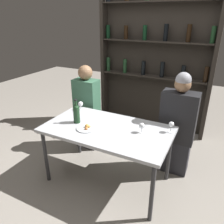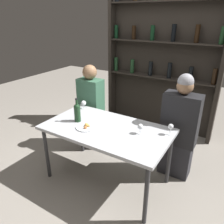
{
  "view_description": "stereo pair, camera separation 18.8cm",
  "coord_description": "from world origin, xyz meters",
  "px_view_note": "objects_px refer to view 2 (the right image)",
  "views": [
    {
      "loc": [
        1.03,
        -1.92,
        1.88
      ],
      "look_at": [
        0.0,
        0.12,
        0.88
      ],
      "focal_mm": 35.0,
      "sensor_mm": 36.0,
      "label": 1
    },
    {
      "loc": [
        1.2,
        -1.83,
        1.88
      ],
      "look_at": [
        0.0,
        0.12,
        0.88
      ],
      "focal_mm": 35.0,
      "sensor_mm": 36.0,
      "label": 2
    }
  ],
  "objects_px": {
    "food_plate_0": "(86,127)",
    "seated_person_left": "(91,109)",
    "seated_person_right": "(179,130)",
    "wine_bottle": "(77,112)",
    "wine_glass_2": "(140,127)",
    "wine_glass_0": "(84,103)",
    "wine_glass_1": "(171,127)"
  },
  "relations": [
    {
      "from": "wine_bottle",
      "to": "seated_person_right",
      "type": "bearing_deg",
      "value": 29.98
    },
    {
      "from": "wine_bottle",
      "to": "food_plate_0",
      "type": "bearing_deg",
      "value": -23.6
    },
    {
      "from": "wine_glass_1",
      "to": "wine_glass_2",
      "type": "height_order",
      "value": "wine_glass_1"
    },
    {
      "from": "wine_glass_2",
      "to": "seated_person_left",
      "type": "distance_m",
      "value": 1.16
    },
    {
      "from": "wine_glass_1",
      "to": "wine_bottle",
      "type": "bearing_deg",
      "value": -165.94
    },
    {
      "from": "wine_glass_0",
      "to": "seated_person_right",
      "type": "height_order",
      "value": "seated_person_right"
    },
    {
      "from": "wine_glass_2",
      "to": "food_plate_0",
      "type": "distance_m",
      "value": 0.61
    },
    {
      "from": "wine_glass_0",
      "to": "seated_person_right",
      "type": "relative_size",
      "value": 0.09
    },
    {
      "from": "wine_glass_0",
      "to": "seated_person_left",
      "type": "bearing_deg",
      "value": 106.79
    },
    {
      "from": "wine_glass_0",
      "to": "wine_glass_2",
      "type": "relative_size",
      "value": 1.02
    },
    {
      "from": "seated_person_right",
      "to": "wine_bottle",
      "type": "bearing_deg",
      "value": -150.02
    },
    {
      "from": "wine_glass_2",
      "to": "seated_person_right",
      "type": "height_order",
      "value": "seated_person_right"
    },
    {
      "from": "wine_bottle",
      "to": "seated_person_left",
      "type": "height_order",
      "value": "seated_person_left"
    },
    {
      "from": "wine_glass_0",
      "to": "seated_person_right",
      "type": "distance_m",
      "value": 1.28
    },
    {
      "from": "wine_glass_0",
      "to": "food_plate_0",
      "type": "bearing_deg",
      "value": -48.99
    },
    {
      "from": "wine_glass_0",
      "to": "food_plate_0",
      "type": "height_order",
      "value": "wine_glass_0"
    },
    {
      "from": "wine_bottle",
      "to": "wine_glass_0",
      "type": "distance_m",
      "value": 0.39
    },
    {
      "from": "wine_glass_1",
      "to": "wine_glass_2",
      "type": "bearing_deg",
      "value": -151.97
    },
    {
      "from": "food_plate_0",
      "to": "seated_person_left",
      "type": "height_order",
      "value": "seated_person_left"
    },
    {
      "from": "wine_glass_0",
      "to": "seated_person_left",
      "type": "distance_m",
      "value": 0.35
    },
    {
      "from": "seated_person_right",
      "to": "wine_glass_0",
      "type": "bearing_deg",
      "value": -167.7
    },
    {
      "from": "wine_glass_1",
      "to": "wine_glass_2",
      "type": "distance_m",
      "value": 0.32
    },
    {
      "from": "seated_person_right",
      "to": "wine_glass_2",
      "type": "bearing_deg",
      "value": -120.37
    },
    {
      "from": "food_plate_0",
      "to": "seated_person_left",
      "type": "relative_size",
      "value": 0.18
    },
    {
      "from": "wine_glass_0",
      "to": "wine_glass_2",
      "type": "bearing_deg",
      "value": -13.57
    },
    {
      "from": "wine_glass_2",
      "to": "food_plate_0",
      "type": "bearing_deg",
      "value": -161.15
    },
    {
      "from": "wine_glass_1",
      "to": "food_plate_0",
      "type": "height_order",
      "value": "wine_glass_1"
    },
    {
      "from": "wine_glass_2",
      "to": "wine_bottle",
      "type": "bearing_deg",
      "value": -171.61
    },
    {
      "from": "wine_glass_1",
      "to": "seated_person_right",
      "type": "distance_m",
      "value": 0.4
    },
    {
      "from": "seated_person_left",
      "to": "seated_person_right",
      "type": "distance_m",
      "value": 1.32
    },
    {
      "from": "wine_bottle",
      "to": "seated_person_left",
      "type": "distance_m",
      "value": 0.71
    },
    {
      "from": "wine_bottle",
      "to": "seated_person_left",
      "type": "bearing_deg",
      "value": 113.02
    }
  ]
}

